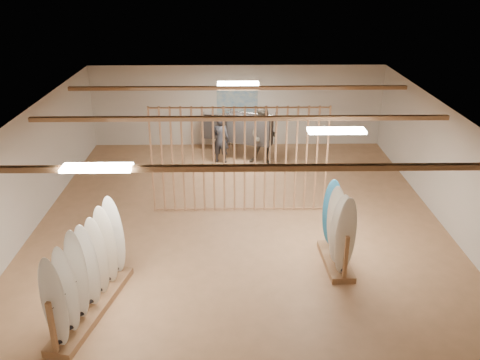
{
  "coord_description": "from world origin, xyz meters",
  "views": [
    {
      "loc": [
        -0.18,
        -11.09,
        5.99
      ],
      "look_at": [
        0.0,
        0.0,
        1.2
      ],
      "focal_mm": 38.0,
      "sensor_mm": 36.0,
      "label": 1
    }
  ],
  "objects_px": {
    "rack_right": "(337,239)",
    "clothing_rack_b": "(250,129)",
    "shopper_b": "(263,132)",
    "clothing_rack_a": "(221,127)",
    "shopper_a": "(220,136)",
    "rack_left": "(89,282)"
  },
  "relations": [
    {
      "from": "rack_left",
      "to": "rack_right",
      "type": "xyz_separation_m",
      "value": [
        4.82,
        1.52,
        -0.02
      ]
    },
    {
      "from": "clothing_rack_a",
      "to": "shopper_a",
      "type": "height_order",
      "value": "shopper_a"
    },
    {
      "from": "rack_left",
      "to": "shopper_b",
      "type": "height_order",
      "value": "shopper_b"
    },
    {
      "from": "shopper_b",
      "to": "clothing_rack_b",
      "type": "bearing_deg",
      "value": 165.49
    },
    {
      "from": "clothing_rack_a",
      "to": "shopper_a",
      "type": "relative_size",
      "value": 0.77
    },
    {
      "from": "rack_left",
      "to": "clothing_rack_a",
      "type": "relative_size",
      "value": 2.0
    },
    {
      "from": "clothing_rack_a",
      "to": "shopper_b",
      "type": "distance_m",
      "value": 1.78
    },
    {
      "from": "shopper_a",
      "to": "rack_right",
      "type": "bearing_deg",
      "value": 125.17
    },
    {
      "from": "clothing_rack_b",
      "to": "shopper_a",
      "type": "relative_size",
      "value": 0.96
    },
    {
      "from": "rack_left",
      "to": "shopper_a",
      "type": "height_order",
      "value": "rack_left"
    },
    {
      "from": "clothing_rack_a",
      "to": "rack_right",
      "type": "bearing_deg",
      "value": -62.0
    },
    {
      "from": "rack_left",
      "to": "clothing_rack_b",
      "type": "bearing_deg",
      "value": 80.22
    },
    {
      "from": "rack_right",
      "to": "clothing_rack_b",
      "type": "xyz_separation_m",
      "value": [
        -1.64,
        6.16,
        0.48
      ]
    },
    {
      "from": "rack_right",
      "to": "shopper_b",
      "type": "distance_m",
      "value": 6.06
    },
    {
      "from": "clothing_rack_a",
      "to": "clothing_rack_b",
      "type": "bearing_deg",
      "value": -36.44
    },
    {
      "from": "clothing_rack_a",
      "to": "shopper_b",
      "type": "bearing_deg",
      "value": -32.38
    },
    {
      "from": "clothing_rack_a",
      "to": "clothing_rack_b",
      "type": "distance_m",
      "value": 1.32
    },
    {
      "from": "rack_left",
      "to": "rack_right",
      "type": "distance_m",
      "value": 5.06
    },
    {
      "from": "clothing_rack_a",
      "to": "shopper_b",
      "type": "xyz_separation_m",
      "value": [
        1.35,
        -1.15,
        0.18
      ]
    },
    {
      "from": "clothing_rack_b",
      "to": "clothing_rack_a",
      "type": "bearing_deg",
      "value": 159.58
    },
    {
      "from": "shopper_a",
      "to": "shopper_b",
      "type": "relative_size",
      "value": 0.83
    },
    {
      "from": "rack_left",
      "to": "shopper_b",
      "type": "distance_m",
      "value": 8.28
    }
  ]
}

